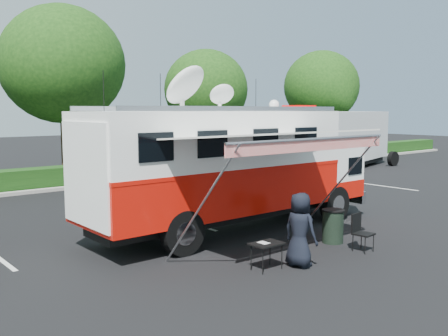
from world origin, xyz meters
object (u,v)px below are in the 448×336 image
(command_truck, at_px, (232,166))
(folding_table, at_px, (267,245))
(trash_bin, at_px, (333,226))
(semi_trailer, at_px, (340,139))

(command_truck, height_order, folding_table, command_truck)
(folding_table, height_order, trash_bin, trash_bin)
(trash_bin, relative_size, semi_trailer, 0.08)
(folding_table, distance_m, trash_bin, 3.16)
(folding_table, xyz_separation_m, semi_trailer, (17.37, 11.12, 1.30))
(command_truck, bearing_deg, trash_bin, -66.38)
(command_truck, bearing_deg, folding_table, -118.86)
(folding_table, bearing_deg, semi_trailer, 32.62)
(trash_bin, height_order, semi_trailer, semi_trailer)
(command_truck, xyz_separation_m, trash_bin, (1.26, -2.87, -1.54))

